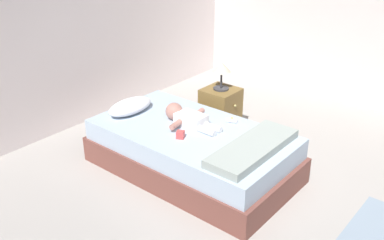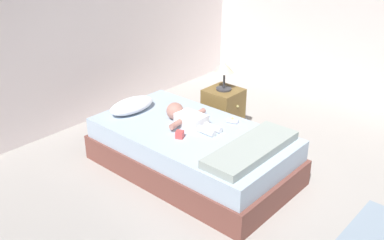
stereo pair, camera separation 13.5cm
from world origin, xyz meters
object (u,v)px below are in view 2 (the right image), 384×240
object	(u,v)px
toothbrush	(204,114)
toy_block	(180,135)
bed	(192,151)
lamp	(224,70)
baby	(187,117)
nightstand	(223,111)
pillow	(132,105)
baby_bottle	(232,121)

from	to	relation	value
toothbrush	toy_block	xyz separation A→B (m)	(-0.55, -0.17, 0.03)
bed	lamp	xyz separation A→B (m)	(0.90, 0.31, 0.55)
bed	toothbrush	xyz separation A→B (m)	(0.34, 0.13, 0.25)
baby	nightstand	bearing A→B (deg)	12.36
toy_block	lamp	bearing A→B (deg)	17.07
pillow	lamp	distance (m)	1.13
lamp	baby_bottle	distance (m)	0.80
pillow	lamp	bearing A→B (deg)	-24.23
bed	lamp	distance (m)	1.10
baby	toy_block	bearing A→B (deg)	-150.16
baby	lamp	xyz separation A→B (m)	(0.84, 0.18, 0.24)
bed	baby_bottle	world-z (taller)	baby_bottle
bed	nightstand	world-z (taller)	nightstand
pillow	toy_block	size ratio (longest dim) A/B	5.76
baby	toy_block	world-z (taller)	baby
pillow	toothbrush	distance (m)	0.77
toothbrush	baby_bottle	bearing A→B (deg)	-84.15
toy_block	baby_bottle	distance (m)	0.61
baby	bed	bearing A→B (deg)	-116.65
baby	lamp	distance (m)	0.89
bed	baby	xyz separation A→B (m)	(0.06, 0.12, 0.31)
nightstand	lamp	size ratio (longest dim) A/B	1.65
pillow	bed	bearing A→B (deg)	-81.91
baby	toothbrush	distance (m)	0.28
pillow	toy_block	world-z (taller)	pillow
bed	lamp	size ratio (longest dim) A/B	6.20
pillow	nightstand	xyz separation A→B (m)	(1.01, -0.45, -0.27)
bed	baby	size ratio (longest dim) A/B	3.17
nightstand	toothbrush	bearing A→B (deg)	-162.83
toothbrush	baby_bottle	xyz separation A→B (m)	(0.04, -0.35, 0.02)
nightstand	bed	bearing A→B (deg)	-161.13
baby_bottle	toy_block	bearing A→B (deg)	162.95
pillow	toothbrush	world-z (taller)	pillow
pillow	toy_block	distance (m)	0.80
toothbrush	lamp	bearing A→B (deg)	17.18
bed	nightstand	distance (m)	0.95
baby	lamp	bearing A→B (deg)	12.36
baby	baby_bottle	bearing A→B (deg)	-47.46
toy_block	toothbrush	bearing A→B (deg)	16.96
bed	baby	bearing A→B (deg)	63.35
bed	toothbrush	world-z (taller)	toothbrush
pillow	baby	distance (m)	0.66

